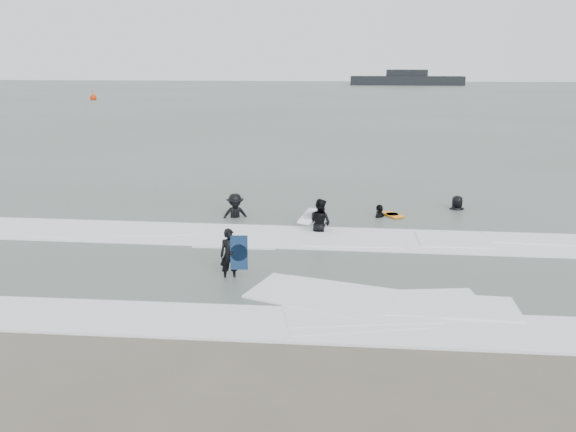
# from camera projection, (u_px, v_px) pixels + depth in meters

# --- Properties ---
(ground) EXTENTS (320.00, 320.00, 0.00)m
(ground) POSITION_uv_depth(u_px,v_px,m) (267.00, 313.00, 13.74)
(ground) COLOR brown
(ground) RESTS_ON ground
(sea) EXTENTS (320.00, 320.00, 0.00)m
(sea) POSITION_uv_depth(u_px,v_px,m) (336.00, 99.00, 90.41)
(sea) COLOR #47544C
(sea) RESTS_ON ground
(surfer_centre) EXTENTS (0.64, 0.51, 1.52)m
(surfer_centre) POSITION_uv_depth(u_px,v_px,m) (230.00, 280.00, 15.84)
(surfer_centre) COLOR black
(surfer_centre) RESTS_ON ground
(surfer_wading) EXTENTS (1.12, 1.07, 1.81)m
(surfer_wading) POSITION_uv_depth(u_px,v_px,m) (320.00, 233.00, 20.17)
(surfer_wading) COLOR black
(surfer_wading) RESTS_ON ground
(surfer_breaker) EXTENTS (1.37, 1.05, 1.87)m
(surfer_breaker) POSITION_uv_depth(u_px,v_px,m) (236.00, 219.00, 21.91)
(surfer_breaker) COLOR black
(surfer_breaker) RESTS_ON ground
(surfer_right_near) EXTENTS (0.86, 1.07, 1.69)m
(surfer_right_near) POSITION_uv_depth(u_px,v_px,m) (379.00, 218.00, 22.09)
(surfer_right_near) COLOR black
(surfer_right_near) RESTS_ON ground
(surfer_right_far) EXTENTS (0.94, 0.68, 1.79)m
(surfer_right_far) POSITION_uv_depth(u_px,v_px,m) (457.00, 211.00, 23.13)
(surfer_right_far) COLOR black
(surfer_right_far) RESTS_ON ground
(surf_foam) EXTENTS (30.03, 9.06, 0.09)m
(surf_foam) POSITION_uv_depth(u_px,v_px,m) (284.00, 260.00, 17.27)
(surf_foam) COLOR white
(surf_foam) RESTS_ON ground
(bodyboards) EXTENTS (5.49, 7.83, 1.25)m
(bodyboards) POSITION_uv_depth(u_px,v_px,m) (323.00, 225.00, 19.35)
(bodyboards) COLOR #0E2345
(bodyboards) RESTS_ON ground
(buoy) EXTENTS (1.00, 1.00, 1.65)m
(buoy) POSITION_uv_depth(u_px,v_px,m) (93.00, 98.00, 87.53)
(buoy) COLOR red
(buoy) RESTS_ON ground
(vessel_horizon) EXTENTS (27.92, 4.99, 3.79)m
(vessel_horizon) POSITION_uv_depth(u_px,v_px,m) (406.00, 80.00, 140.39)
(vessel_horizon) COLOR black
(vessel_horizon) RESTS_ON ground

